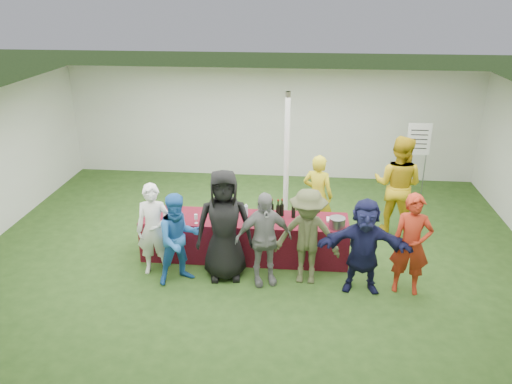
# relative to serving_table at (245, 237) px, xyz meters

# --- Properties ---
(ground) EXTENTS (60.00, 60.00, 0.00)m
(ground) POSITION_rel_serving_table_xyz_m (0.16, 0.18, -0.38)
(ground) COLOR #284719
(ground) RESTS_ON ground
(tent) EXTENTS (10.00, 10.00, 10.00)m
(tent) POSITION_rel_serving_table_xyz_m (0.66, 1.38, 0.98)
(tent) COLOR white
(tent) RESTS_ON ground
(serving_table) EXTENTS (3.60, 0.80, 0.75)m
(serving_table) POSITION_rel_serving_table_xyz_m (0.00, 0.00, 0.00)
(serving_table) COLOR maroon
(serving_table) RESTS_ON ground
(wine_bottles) EXTENTS (0.90, 0.14, 0.32)m
(wine_bottles) POSITION_rel_serving_table_xyz_m (0.71, 0.13, 0.50)
(wine_bottles) COLOR black
(wine_bottles) RESTS_ON serving_table
(wine_glasses) EXTENTS (1.12, 0.10, 0.16)m
(wine_glasses) POSITION_rel_serving_table_xyz_m (-0.89, -0.26, 0.49)
(wine_glasses) COLOR silver
(wine_glasses) RESTS_ON serving_table
(water_bottle) EXTENTS (0.07, 0.07, 0.23)m
(water_bottle) POSITION_rel_serving_table_xyz_m (0.02, 0.08, 0.48)
(water_bottle) COLOR silver
(water_bottle) RESTS_ON serving_table
(bar_towel) EXTENTS (0.25, 0.18, 0.03)m
(bar_towel) POSITION_rel_serving_table_xyz_m (1.54, 0.05, 0.39)
(bar_towel) COLOR white
(bar_towel) RESTS_ON serving_table
(dump_bucket) EXTENTS (0.27, 0.27, 0.18)m
(dump_bucket) POSITION_rel_serving_table_xyz_m (1.58, -0.22, 0.46)
(dump_bucket) COLOR slate
(dump_bucket) RESTS_ON serving_table
(wine_list_sign) EXTENTS (0.50, 0.03, 1.80)m
(wine_list_sign) POSITION_rel_serving_table_xyz_m (3.45, 2.82, 0.94)
(wine_list_sign) COLOR slate
(wine_list_sign) RESTS_ON ground
(staff_pourer) EXTENTS (0.68, 0.56, 1.61)m
(staff_pourer) POSITION_rel_serving_table_xyz_m (1.28, 1.01, 0.43)
(staff_pourer) COLOR gold
(staff_pourer) RESTS_ON ground
(staff_back) EXTENTS (1.16, 1.06, 1.94)m
(staff_back) POSITION_rel_serving_table_xyz_m (2.80, 1.28, 0.60)
(staff_back) COLOR #BF9B12
(staff_back) RESTS_ON ground
(customer_0) EXTENTS (0.61, 0.43, 1.58)m
(customer_0) POSITION_rel_serving_table_xyz_m (-1.42, -0.67, 0.42)
(customer_0) COLOR white
(customer_0) RESTS_ON ground
(customer_1) EXTENTS (0.94, 0.88, 1.53)m
(customer_1) POSITION_rel_serving_table_xyz_m (-0.94, -0.89, 0.39)
(customer_1) COLOR #2361B4
(customer_1) RESTS_ON ground
(customer_2) EXTENTS (1.00, 0.73, 1.87)m
(customer_2) POSITION_rel_serving_table_xyz_m (-0.25, -0.69, 0.56)
(customer_2) COLOR black
(customer_2) RESTS_ON ground
(customer_3) EXTENTS (1.00, 0.66, 1.58)m
(customer_3) POSITION_rel_serving_table_xyz_m (0.40, -0.81, 0.41)
(customer_3) COLOR gray
(customer_3) RESTS_ON ground
(customer_4) EXTENTS (1.10, 0.69, 1.62)m
(customer_4) POSITION_rel_serving_table_xyz_m (1.09, -0.72, 0.43)
(customer_4) COLOR #45492B
(customer_4) RESTS_ON ground
(customer_5) EXTENTS (1.45, 0.50, 1.56)m
(customer_5) POSITION_rel_serving_table_xyz_m (1.96, -0.88, 0.40)
(customer_5) COLOR #15173B
(customer_5) RESTS_ON ground
(customer_6) EXTENTS (0.65, 0.47, 1.65)m
(customer_6) POSITION_rel_serving_table_xyz_m (2.67, -0.85, 0.45)
(customer_6) COLOR #9C2512
(customer_6) RESTS_ON ground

